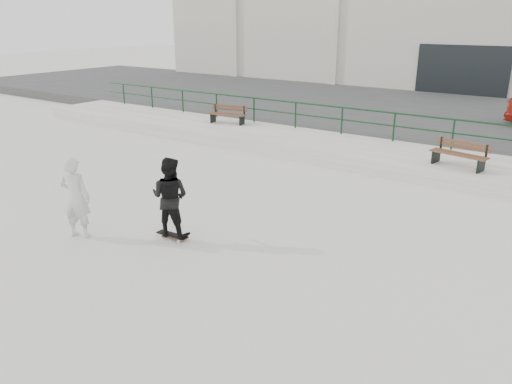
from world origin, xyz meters
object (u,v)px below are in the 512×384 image
Objects in this scene: bench_left at (228,114)px; standing_skater at (170,197)px; skateboard at (172,235)px; bench_right at (460,154)px; seated_skater at (76,198)px.

standing_skater is at bearing -71.01° from bench_left.
bench_right is at bearing 58.36° from skateboard.
bench_left is 10.31m from standing_skater.
standing_skater is at bearing 100.81° from skateboard.
bench_right is 8.72m from standing_skater.
bench_left is at bearing -175.04° from bench_right.
seated_skater is (-5.93, -8.77, 0.05)m from bench_right.
seated_skater is (3.53, -9.94, 0.06)m from bench_left.
bench_right is 2.15× the size of skateboard.
skateboard is at bearing 88.78° from standing_skater.
bench_left is at bearing 117.76° from skateboard.
skateboard is 0.45× the size of standing_skater.
skateboard is at bearing -170.48° from seated_skater.
bench_left is 10.34m from skateboard.
bench_right is 8.76m from skateboard.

